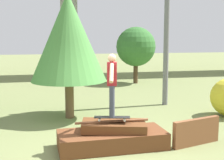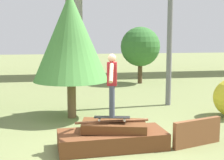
{
  "view_description": "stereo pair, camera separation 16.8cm",
  "coord_description": "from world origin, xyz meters",
  "px_view_note": "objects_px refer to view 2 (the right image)",
  "views": [
    {
      "loc": [
        -1.45,
        -6.97,
        2.63
      ],
      "look_at": [
        -0.01,
        -0.03,
        1.63
      ],
      "focal_mm": 50.0,
      "sensor_mm": 36.0,
      "label": 1
    },
    {
      "loc": [
        -1.29,
        -7.0,
        2.63
      ],
      "look_at": [
        -0.01,
        -0.03,
        1.63
      ],
      "focal_mm": 50.0,
      "sensor_mm": 36.0,
      "label": 2
    }
  ],
  "objects_px": {
    "skateboard": "(112,117)",
    "skater": "(112,81)",
    "tree_behind_left": "(140,47)",
    "tree_behind_right": "(71,37)",
    "utility_pole": "(170,9)"
  },
  "relations": [
    {
      "from": "tree_behind_right",
      "to": "utility_pole",
      "type": "bearing_deg",
      "value": 18.23
    },
    {
      "from": "skateboard",
      "to": "skater",
      "type": "bearing_deg",
      "value": 0.0
    },
    {
      "from": "skater",
      "to": "tree_behind_left",
      "type": "distance_m",
      "value": 10.43
    },
    {
      "from": "skateboard",
      "to": "utility_pole",
      "type": "height_order",
      "value": "utility_pole"
    },
    {
      "from": "skateboard",
      "to": "skater",
      "type": "distance_m",
      "value": 0.85
    },
    {
      "from": "utility_pole",
      "to": "tree_behind_left",
      "type": "distance_m",
      "value": 5.84
    },
    {
      "from": "utility_pole",
      "to": "tree_behind_left",
      "type": "relative_size",
      "value": 2.22
    },
    {
      "from": "utility_pole",
      "to": "tree_behind_left",
      "type": "height_order",
      "value": "utility_pole"
    },
    {
      "from": "skater",
      "to": "tree_behind_left",
      "type": "bearing_deg",
      "value": 70.92
    },
    {
      "from": "tree_behind_left",
      "to": "tree_behind_right",
      "type": "distance_m",
      "value": 8.04
    },
    {
      "from": "skater",
      "to": "utility_pole",
      "type": "distance_m",
      "value": 5.56
    },
    {
      "from": "skater",
      "to": "tree_behind_right",
      "type": "distance_m",
      "value": 3.26
    },
    {
      "from": "skater",
      "to": "tree_behind_left",
      "type": "height_order",
      "value": "tree_behind_left"
    },
    {
      "from": "skater",
      "to": "utility_pole",
      "type": "bearing_deg",
      "value": 54.94
    },
    {
      "from": "utility_pole",
      "to": "skater",
      "type": "bearing_deg",
      "value": -125.06
    }
  ]
}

